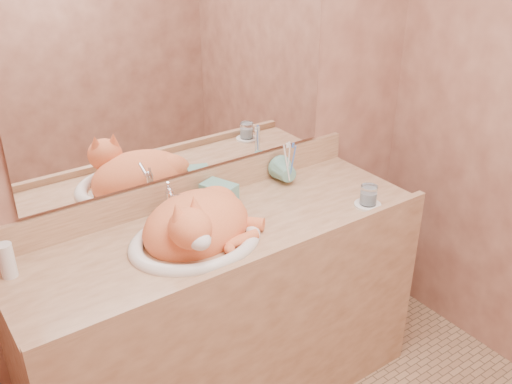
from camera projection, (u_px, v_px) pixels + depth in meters
wall_back at (182, 107)px, 2.14m from camera, size 2.40×0.02×2.50m
vanity_counter at (226, 318)px, 2.32m from camera, size 1.60×0.55×0.85m
mirror at (181, 71)px, 2.07m from camera, size 1.30×0.02×0.80m
sink_basin at (195, 224)px, 2.01m from camera, size 0.49×0.41×0.15m
faucet at (170, 203)px, 2.15m from camera, size 0.06×0.11×0.15m
cat at (197, 222)px, 2.03m from camera, size 0.48×0.42×0.23m
soap_dispenser at (233, 186)px, 2.22m from camera, size 0.12×0.12×0.20m
toothbrush_cup at (289, 177)px, 2.41m from camera, size 0.13×0.13×0.10m
toothbrushes at (290, 161)px, 2.38m from camera, size 0.03×0.03×0.21m
saucer at (368, 205)px, 2.29m from camera, size 0.11×0.11×0.01m
water_glass at (369, 195)px, 2.26m from camera, size 0.07×0.07×0.08m
lotion_bottle at (7, 260)px, 1.84m from camera, size 0.05×0.05×0.12m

